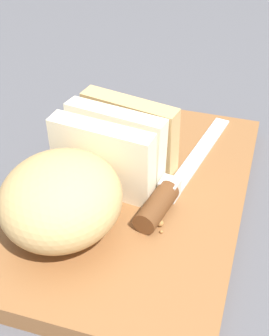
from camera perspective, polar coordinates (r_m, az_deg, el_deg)
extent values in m
plane|color=#4C4C51|center=(0.56, 0.00, -4.30)|extent=(3.00, 3.00, 0.00)
cube|color=brown|center=(0.55, 0.00, -3.42)|extent=(0.38, 0.25, 0.02)
ellipsoid|color=tan|center=(0.47, -8.77, -3.69)|extent=(0.14, 0.14, 0.08)
cube|color=beige|center=(0.52, -3.87, 1.03)|extent=(0.04, 0.12, 0.09)
cube|color=beige|center=(0.54, -2.34, 2.77)|extent=(0.04, 0.12, 0.09)
cube|color=tan|center=(0.56, -0.57, 4.27)|extent=(0.05, 0.12, 0.09)
cube|color=silver|center=(0.60, 7.64, 1.61)|extent=(0.18, 0.05, 0.00)
cylinder|color=#593319|center=(0.50, 2.64, -4.64)|extent=(0.07, 0.03, 0.02)
cube|color=silver|center=(0.52, 4.10, -2.70)|extent=(0.02, 0.02, 0.02)
sphere|color=#996633|center=(0.49, 3.21, -7.60)|extent=(0.00, 0.00, 0.00)
sphere|color=#996633|center=(0.58, -1.55, 0.55)|extent=(0.01, 0.01, 0.01)
sphere|color=#996633|center=(0.50, 3.10, -6.59)|extent=(0.01, 0.01, 0.01)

